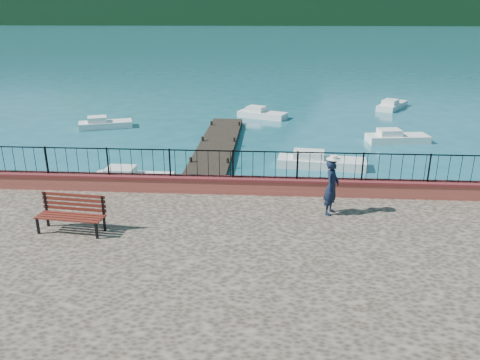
# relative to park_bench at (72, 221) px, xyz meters

# --- Properties ---
(ground) EXTENTS (2000.00, 2000.00, 0.00)m
(ground) POSITION_rel_park_bench_xyz_m (4.68, -0.32, -1.52)
(ground) COLOR #19596B
(ground) RESTS_ON ground
(parapet) EXTENTS (28.00, 0.46, 0.58)m
(parapet) POSITION_rel_park_bench_xyz_m (4.68, 3.38, -0.03)
(parapet) COLOR #A94B3D
(parapet) RESTS_ON promenade
(railing) EXTENTS (27.00, 0.05, 0.95)m
(railing) POSITION_rel_park_bench_xyz_m (4.68, 3.38, 0.73)
(railing) COLOR black
(railing) RESTS_ON parapet
(dock) EXTENTS (2.00, 16.00, 0.30)m
(dock) POSITION_rel_park_bench_xyz_m (2.68, 11.68, -1.37)
(dock) COLOR #2D231C
(dock) RESTS_ON ground
(far_forest) EXTENTS (900.00, 60.00, 18.00)m
(far_forest) POSITION_rel_park_bench_xyz_m (4.68, 299.68, 7.48)
(far_forest) COLOR black
(far_forest) RESTS_ON ground
(companion_hill) EXTENTS (448.00, 384.00, 180.00)m
(companion_hill) POSITION_rel_park_bench_xyz_m (224.68, 559.68, -1.52)
(companion_hill) COLOR #142D23
(companion_hill) RESTS_ON ground
(park_bench) EXTENTS (2.01, 0.84, 1.09)m
(park_bench) POSITION_rel_park_bench_xyz_m (0.00, 0.00, 0.00)
(park_bench) COLOR black
(park_bench) RESTS_ON promenade
(person) EXTENTS (0.66, 0.77, 1.78)m
(person) POSITION_rel_park_bench_xyz_m (7.57, 1.83, 0.57)
(person) COLOR black
(person) RESTS_ON promenade
(hat) EXTENTS (0.44, 0.44, 0.12)m
(hat) POSITION_rel_park_bench_xyz_m (7.57, 1.83, 1.52)
(hat) COLOR white
(hat) RESTS_ON person
(boat_0) EXTENTS (3.52, 1.35, 0.80)m
(boat_0) POSITION_rel_park_bench_xyz_m (-0.39, 7.19, -1.12)
(boat_0) COLOR silver
(boat_0) RESTS_ON ground
(boat_1) EXTENTS (4.38, 1.76, 0.80)m
(boat_1) POSITION_rel_park_bench_xyz_m (8.17, 10.28, -1.12)
(boat_1) COLOR white
(boat_1) RESTS_ON ground
(boat_2) EXTENTS (3.68, 1.77, 0.80)m
(boat_2) POSITION_rel_park_bench_xyz_m (13.07, 15.32, -1.12)
(boat_2) COLOR white
(boat_2) RESTS_ON ground
(boat_3) EXTENTS (3.62, 2.36, 0.80)m
(boat_3) POSITION_rel_park_bench_xyz_m (-5.24, 17.69, -1.12)
(boat_3) COLOR white
(boat_3) RESTS_ON ground
(boat_4) EXTENTS (3.70, 2.58, 0.80)m
(boat_4) POSITION_rel_park_bench_xyz_m (5.00, 21.58, -1.12)
(boat_4) COLOR white
(boat_4) RESTS_ON ground
(boat_5) EXTENTS (3.11, 4.00, 0.80)m
(boat_5) POSITION_rel_park_bench_xyz_m (15.21, 25.76, -1.12)
(boat_5) COLOR silver
(boat_5) RESTS_ON ground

